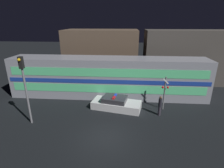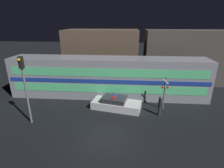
{
  "view_description": "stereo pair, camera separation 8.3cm",
  "coord_description": "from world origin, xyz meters",
  "px_view_note": "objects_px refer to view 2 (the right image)",
  "views": [
    {
      "loc": [
        1.27,
        -10.65,
        8.08
      ],
      "look_at": [
        -0.02,
        6.15,
        1.96
      ],
      "focal_mm": 28.0,
      "sensor_mm": 36.0,
      "label": 1
    },
    {
      "loc": [
        1.36,
        -10.64,
        8.08
      ],
      "look_at": [
        -0.02,
        6.15,
        1.96
      ],
      "focal_mm": 28.0,
      "sensor_mm": 36.0,
      "label": 2
    }
  ],
  "objects_px": {
    "train": "(108,77)",
    "police_car": "(116,104)",
    "traffic_light_corner": "(24,83)",
    "pedestrian": "(160,106)",
    "crossing_signal_near": "(165,92)"
  },
  "relations": [
    {
      "from": "train",
      "to": "police_car",
      "type": "relative_size",
      "value": 4.29
    },
    {
      "from": "traffic_light_corner",
      "to": "train",
      "type": "bearing_deg",
      "value": 46.5
    },
    {
      "from": "train",
      "to": "pedestrian",
      "type": "distance_m",
      "value": 6.59
    },
    {
      "from": "police_car",
      "to": "pedestrian",
      "type": "distance_m",
      "value": 4.13
    },
    {
      "from": "train",
      "to": "pedestrian",
      "type": "relative_size",
      "value": 11.47
    },
    {
      "from": "train",
      "to": "police_car",
      "type": "xyz_separation_m",
      "value": [
        1.06,
        -3.06,
        -1.68
      ]
    },
    {
      "from": "police_car",
      "to": "traffic_light_corner",
      "type": "distance_m",
      "value": 8.21
    },
    {
      "from": "police_car",
      "to": "crossing_signal_near",
      "type": "bearing_deg",
      "value": 13.7
    },
    {
      "from": "crossing_signal_near",
      "to": "traffic_light_corner",
      "type": "distance_m",
      "value": 12.05
    },
    {
      "from": "train",
      "to": "pedestrian",
      "type": "xyz_separation_m",
      "value": [
        5.04,
        -4.07,
        -1.23
      ]
    },
    {
      "from": "pedestrian",
      "to": "traffic_light_corner",
      "type": "relative_size",
      "value": 0.33
    },
    {
      "from": "police_car",
      "to": "crossing_signal_near",
      "type": "xyz_separation_m",
      "value": [
        4.53,
        0.15,
        1.34
      ]
    },
    {
      "from": "police_car",
      "to": "traffic_light_corner",
      "type": "xyz_separation_m",
      "value": [
        -6.94,
        -3.13,
        3.09
      ]
    },
    {
      "from": "train",
      "to": "crossing_signal_near",
      "type": "height_order",
      "value": "train"
    },
    {
      "from": "crossing_signal_near",
      "to": "traffic_light_corner",
      "type": "relative_size",
      "value": 0.59
    }
  ]
}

